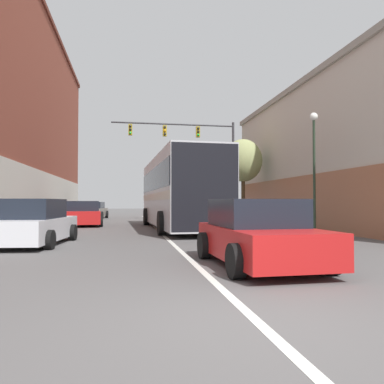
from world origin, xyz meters
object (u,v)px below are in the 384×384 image
at_px(bus, 178,190).
at_px(parked_car_left_mid, 34,223).
at_px(hatchback_foreground, 258,234).
at_px(street_tree_far, 210,176).
at_px(street_lamp, 314,164).
at_px(parked_car_left_near, 83,214).
at_px(street_tree_near, 243,161).
at_px(parked_car_left_far, 93,211).
at_px(traffic_signal_gantry, 195,146).

height_order(bus, parked_car_left_mid, bus).
xyz_separation_m(hatchback_foreground, street_tree_far, (4.34, 24.35, 3.04)).
bearing_deg(hatchback_foreground, bus, -0.45).
height_order(parked_car_left_mid, street_tree_far, street_tree_far).
bearing_deg(bus, hatchback_foreground, 178.91).
bearing_deg(bus, parked_car_left_mid, 136.90).
bearing_deg(hatchback_foreground, street_lamp, -38.03).
height_order(parked_car_left_near, street_tree_near, street_tree_near).
distance_m(hatchback_foreground, street_lamp, 8.08).
height_order(parked_car_left_mid, parked_car_left_far, parked_car_left_mid).
relative_size(bus, street_tree_far, 2.19).
bearing_deg(street_lamp, street_tree_far, 90.85).
height_order(bus, street_lamp, street_lamp).
distance_m(parked_car_left_near, street_lamp, 13.10).
bearing_deg(street_tree_far, traffic_signal_gantry, -115.18).
bearing_deg(parked_car_left_near, hatchback_foreground, -165.72).
bearing_deg(street_tree_far, parked_car_left_mid, -117.22).
xyz_separation_m(bus, hatchback_foreground, (0.24, -11.17, -1.33)).
bearing_deg(bus, street_lamp, -137.75).
distance_m(traffic_signal_gantry, street_lamp, 14.06).
distance_m(parked_car_left_mid, street_tree_far, 22.12).
bearing_deg(hatchback_foreground, traffic_signal_gantry, -8.05).
bearing_deg(parked_car_left_far, hatchback_foreground, -162.37).
xyz_separation_m(bus, parked_car_left_mid, (-5.45, -6.31, -1.32)).
bearing_deg(parked_car_left_mid, traffic_signal_gantry, -21.97).
xyz_separation_m(street_tree_near, street_tree_far, (-0.28, 8.67, -0.34)).
bearing_deg(parked_car_left_far, street_tree_far, -85.96).
relative_size(parked_car_left_mid, parked_car_left_far, 0.91).
distance_m(parked_car_left_near, street_tree_near, 10.52).
relative_size(hatchback_foreground, traffic_signal_gantry, 0.43).
height_order(street_lamp, street_tree_near, street_tree_near).
bearing_deg(bus, street_tree_far, -21.44).
height_order(parked_car_left_far, street_tree_far, street_tree_far).
relative_size(parked_car_left_mid, street_tree_near, 0.80).
xyz_separation_m(parked_car_left_far, street_tree_far, (9.96, -0.11, 3.04)).
bearing_deg(street_lamp, bus, 134.55).
relative_size(parked_car_left_near, street_lamp, 0.85).
distance_m(street_tree_near, street_tree_far, 8.68).
xyz_separation_m(hatchback_foreground, parked_car_left_far, (-5.62, 24.46, 0.00)).
relative_size(parked_car_left_mid, street_tree_far, 0.83).
distance_m(parked_car_left_far, street_tree_far, 10.42).
bearing_deg(parked_car_left_far, bus, -153.24).
distance_m(parked_car_left_near, parked_car_left_far, 9.92).
bearing_deg(street_tree_near, street_lamp, -90.05).
height_order(parked_car_left_mid, traffic_signal_gantry, traffic_signal_gantry).
relative_size(parked_car_left_near, parked_car_left_mid, 0.96).
distance_m(bus, traffic_signal_gantry, 9.70).
bearing_deg(parked_car_left_near, street_tree_near, -89.21).
xyz_separation_m(bus, street_lamp, (4.84, -4.92, 0.91)).
distance_m(parked_car_left_far, street_lamp, 21.00).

